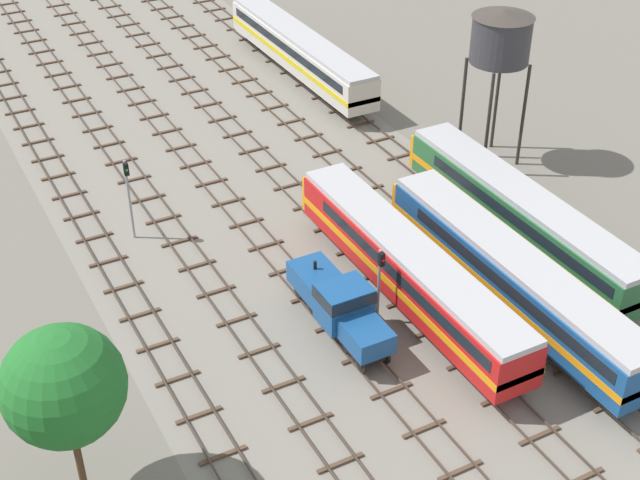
% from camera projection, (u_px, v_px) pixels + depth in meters
% --- Properties ---
extents(ground_plane, '(480.00, 480.00, 0.00)m').
position_uv_depth(ground_plane, '(222.00, 155.00, 67.01)').
color(ground_plane, slate).
extents(ballast_bed, '(27.22, 176.00, 0.01)m').
position_uv_depth(ballast_bed, '(222.00, 155.00, 67.01)').
color(ballast_bed, gray).
rests_on(ballast_bed, ground).
extents(track_far_left, '(2.40, 126.00, 0.29)m').
position_uv_depth(track_far_left, '(63.00, 185.00, 63.12)').
color(track_far_left, '#47382D').
rests_on(track_far_left, ground).
extents(track_left, '(2.40, 126.00, 0.29)m').
position_uv_depth(track_left, '(127.00, 169.00, 64.94)').
color(track_left, '#47382D').
rests_on(track_left, ground).
extents(track_centre_left, '(2.40, 126.00, 0.29)m').
position_uv_depth(track_centre_left, '(188.00, 155.00, 66.76)').
color(track_centre_left, '#47382D').
rests_on(track_centre_left, ground).
extents(track_centre, '(2.40, 126.00, 0.29)m').
position_uv_depth(track_centre, '(245.00, 141.00, 68.58)').
color(track_centre, '#47382D').
rests_on(track_centre, ground).
extents(track_centre_right, '(2.40, 126.00, 0.29)m').
position_uv_depth(track_centre_right, '(300.00, 128.00, 70.40)').
color(track_centre_right, '#47382D').
rests_on(track_centre_right, ground).
extents(track_right, '(2.40, 126.00, 0.29)m').
position_uv_depth(track_right, '(351.00, 116.00, 72.22)').
color(track_right, '#47382D').
rests_on(track_right, ground).
extents(diesel_railcar_centre_right_nearest, '(2.96, 20.50, 3.80)m').
position_uv_depth(diesel_railcar_centre_right_nearest, '(513.00, 276.00, 49.86)').
color(diesel_railcar_centre_right_nearest, '#194C8C').
rests_on(diesel_railcar_centre_right_nearest, ground).
extents(shunter_loco_centre_left_near, '(2.74, 8.46, 3.10)m').
position_uv_depth(shunter_loco_centre_left_near, '(340.00, 303.00, 48.76)').
color(shunter_loco_centre_left_near, '#194C8C').
rests_on(shunter_loco_centre_left_near, ground).
extents(diesel_railcar_centre_mid, '(2.96, 20.50, 3.80)m').
position_uv_depth(diesel_railcar_centre_mid, '(409.00, 267.00, 50.56)').
color(diesel_railcar_centre_mid, red).
rests_on(diesel_railcar_centre_mid, ground).
extents(diesel_railcar_right_midfar, '(2.96, 20.50, 3.80)m').
position_uv_depth(diesel_railcar_right_midfar, '(522.00, 212.00, 55.41)').
color(diesel_railcar_right_midfar, '#286638').
rests_on(diesel_railcar_right_midfar, ground).
extents(passenger_coach_right_far, '(2.96, 22.00, 3.80)m').
position_uv_depth(passenger_coach_right_far, '(300.00, 49.00, 77.46)').
color(passenger_coach_right_far, beige).
rests_on(passenger_coach_right_far, ground).
extents(water_tower, '(4.31, 4.31, 11.38)m').
position_uv_depth(water_tower, '(501.00, 38.00, 61.24)').
color(water_tower, '#2D2826').
rests_on(water_tower, ground).
extents(signal_post_nearest, '(0.28, 0.47, 5.57)m').
position_uv_depth(signal_post_nearest, '(128.00, 190.00, 55.81)').
color(signal_post_nearest, gray).
rests_on(signal_post_nearest, ground).
extents(signal_post_near, '(0.28, 0.47, 4.85)m').
position_uv_depth(signal_post_near, '(380.00, 277.00, 48.90)').
color(signal_post_near, gray).
rests_on(signal_post_near, ground).
extents(lineside_tree_2, '(5.27, 5.27, 9.02)m').
position_uv_depth(lineside_tree_2, '(63.00, 386.00, 37.03)').
color(lineside_tree_2, '#4C331E').
rests_on(lineside_tree_2, ground).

